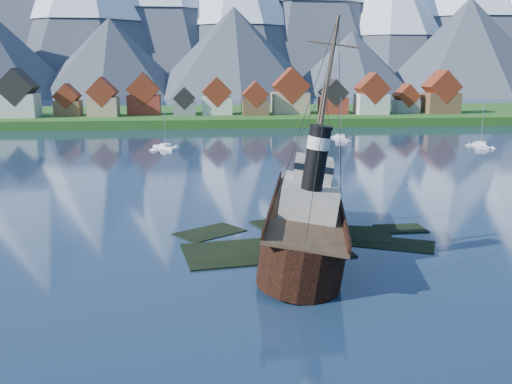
{
  "coord_description": "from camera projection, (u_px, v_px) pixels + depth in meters",
  "views": [
    {
      "loc": [
        -10.6,
        -61.8,
        19.78
      ],
      "look_at": [
        -3.25,
        6.0,
        5.0
      ],
      "focal_mm": 40.0,
      "sensor_mm": 36.0,
      "label": 1
    }
  ],
  "objects": [
    {
      "name": "town",
      "position": [
        132.0,
        99.0,
        207.83
      ],
      "size": [
        250.96,
        16.69,
        17.3
      ],
      "color": "maroon",
      "rests_on": "ground"
    },
    {
      "name": "sailboat_d",
      "position": [
        481.0,
        146.0,
        146.46
      ],
      "size": [
        4.5,
        9.3,
        12.32
      ],
      "rotation": [
        0.0,
        0.0,
        -0.26
      ],
      "color": "white",
      "rests_on": "ground"
    },
    {
      "name": "seawall",
      "position": [
        226.0,
        128.0,
        193.61
      ],
      "size": [
        600.0,
        2.5,
        2.0
      ],
      "primitive_type": "cube",
      "color": "#3F3D38",
      "rests_on": "ground"
    },
    {
      "name": "sailboat_e",
      "position": [
        340.0,
        139.0,
        162.15
      ],
      "size": [
        4.29,
        10.89,
        12.3
      ],
      "rotation": [
        0.0,
        0.0,
        -0.16
      ],
      "color": "white",
      "rests_on": "ground"
    },
    {
      "name": "shoal",
      "position": [
        301.0,
        242.0,
        67.71
      ],
      "size": [
        31.71,
        21.24,
        1.14
      ],
      "color": "black",
      "rests_on": "ground"
    },
    {
      "name": "tugboat_wreck",
      "position": [
        298.0,
        218.0,
        64.01
      ],
      "size": [
        7.76,
        33.41,
        26.48
      ],
      "rotation": [
        0.0,
        0.14,
        -0.2
      ],
      "color": "black",
      "rests_on": "ground"
    },
    {
      "name": "shore_bank",
      "position": [
        220.0,
        119.0,
        230.53
      ],
      "size": [
        600.0,
        80.0,
        3.2
      ],
      "primitive_type": "cube",
      "color": "#1D4D16",
      "rests_on": "ground"
    },
    {
      "name": "ground",
      "position": [
        290.0,
        245.0,
        65.36
      ],
      "size": [
        1400.0,
        1400.0,
        0.0
      ],
      "primitive_type": "plane",
      "color": "#172A42",
      "rests_on": "ground"
    },
    {
      "name": "sailboat_c",
      "position": [
        166.0,
        148.0,
        143.62
      ],
      "size": [
        6.68,
        8.16,
        10.96
      ],
      "rotation": [
        0.0,
        0.0,
        0.62
      ],
      "color": "white",
      "rests_on": "ground"
    }
  ]
}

